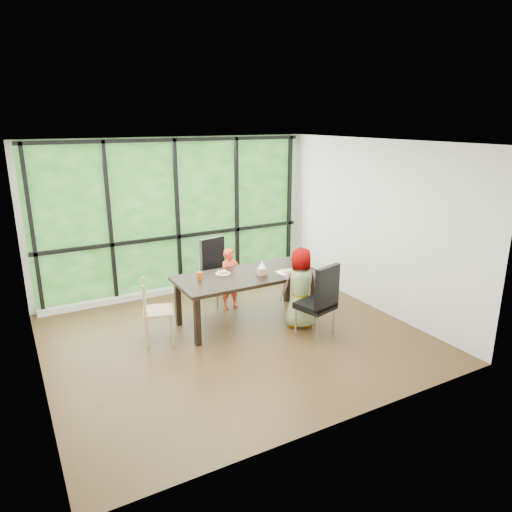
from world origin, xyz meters
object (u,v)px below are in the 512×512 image
(plate_far, at_px, (223,274))
(orange_cup, at_px, (200,276))
(chair_interior_leather, at_px, (315,300))
(chair_end_beech, at_px, (158,311))
(child_older, at_px, (302,287))
(green_cup, at_px, (305,267))
(white_mug, at_px, (298,262))
(chair_window_leather, at_px, (219,271))
(tissue_box, at_px, (262,271))
(plate_near, at_px, (286,273))
(dining_table, at_px, (247,298))
(child_toddler, at_px, (230,279))

(plate_far, bearing_deg, orange_cup, -172.97)
(chair_interior_leather, distance_m, chair_end_beech, 2.19)
(plate_far, bearing_deg, child_older, -38.19)
(green_cup, distance_m, white_mug, 0.33)
(green_cup, bearing_deg, plate_far, 159.48)
(plate_far, bearing_deg, white_mug, -5.59)
(chair_window_leather, height_order, plate_far, chair_window_leather)
(green_cup, bearing_deg, tissue_box, 169.35)
(chair_end_beech, distance_m, plate_near, 1.97)
(plate_near, bearing_deg, orange_cup, 163.22)
(dining_table, relative_size, child_toddler, 2.11)
(chair_window_leather, bearing_deg, child_toddler, -94.29)
(chair_end_beech, relative_size, tissue_box, 7.41)
(orange_cup, bearing_deg, tissue_box, -16.54)
(child_older, bearing_deg, chair_end_beech, 8.44)
(chair_window_leather, height_order, orange_cup, chair_window_leather)
(chair_end_beech, xyz_separation_m, tissue_box, (1.58, -0.11, 0.35))
(child_toddler, relative_size, plate_far, 4.51)
(child_older, bearing_deg, plate_near, -51.35)
(dining_table, xyz_separation_m, child_toddler, (0.00, 0.58, 0.13))
(chair_interior_leather, xyz_separation_m, orange_cup, (-1.31, 1.05, 0.26))
(dining_table, height_order, chair_window_leather, chair_window_leather)
(child_older, xyz_separation_m, white_mug, (0.33, 0.61, 0.18))
(tissue_box, bearing_deg, child_older, -43.84)
(child_older, bearing_deg, green_cup, -107.30)
(plate_near, distance_m, green_cup, 0.34)
(child_toddler, distance_m, white_mug, 1.12)
(plate_far, xyz_separation_m, orange_cup, (-0.40, -0.05, 0.05))
(dining_table, xyz_separation_m, green_cup, (0.88, -0.25, 0.43))
(child_older, bearing_deg, child_toddler, -37.39)
(tissue_box, bearing_deg, white_mug, 13.84)
(plate_near, bearing_deg, chair_interior_leather, -84.57)
(dining_table, distance_m, green_cup, 1.01)
(chair_window_leather, height_order, white_mug, chair_window_leather)
(dining_table, relative_size, chair_end_beech, 2.37)
(orange_cup, relative_size, tissue_box, 0.90)
(child_toddler, bearing_deg, child_older, -67.91)
(plate_near, height_order, white_mug, white_mug)
(dining_table, height_order, child_toddler, child_toddler)
(child_toddler, xyz_separation_m, green_cup, (0.88, -0.83, 0.30))
(dining_table, height_order, white_mug, white_mug)
(dining_table, relative_size, child_older, 1.76)
(child_toddler, xyz_separation_m, plate_near, (0.54, -0.81, 0.25))
(chair_end_beech, height_order, child_toddler, child_toddler)
(child_older, height_order, orange_cup, child_older)
(chair_end_beech, bearing_deg, chair_window_leather, -39.79)
(plate_far, relative_size, tissue_box, 1.85)
(green_cup, bearing_deg, chair_end_beech, 173.96)
(chair_end_beech, relative_size, green_cup, 7.85)
(child_older, bearing_deg, orange_cup, -4.08)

